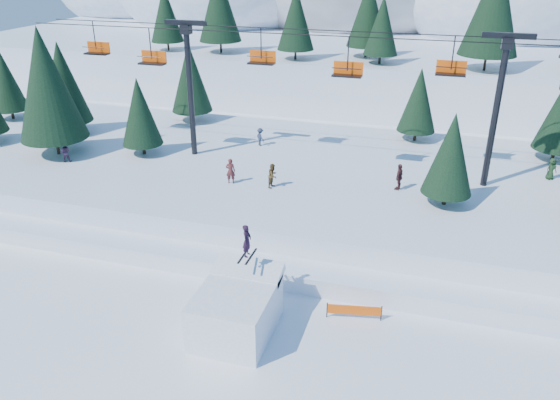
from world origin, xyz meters
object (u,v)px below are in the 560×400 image
(chairlift, at_px, (323,77))
(banner_near, at_px, (354,310))
(jump_kicker, at_px, (237,309))
(banner_far, at_px, (448,307))

(chairlift, height_order, banner_near, chairlift)
(jump_kicker, bearing_deg, banner_near, 25.51)
(jump_kicker, xyz_separation_m, banner_near, (5.48, 2.61, -0.79))
(banner_near, bearing_deg, banner_far, 20.05)
(jump_kicker, relative_size, chairlift, 0.11)
(chairlift, xyz_separation_m, banner_far, (9.77, -12.64, -8.78))
(jump_kicker, distance_m, banner_far, 11.04)
(banner_near, height_order, banner_far, same)
(jump_kicker, height_order, banner_near, jump_kicker)
(chairlift, relative_size, banner_near, 16.35)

